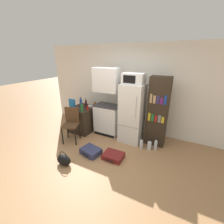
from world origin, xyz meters
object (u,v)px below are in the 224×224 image
object	(u,v)px
bottle_wine_dark	(86,104)
water_bottle_front	(156,145)
bottle_amber_beer	(95,104)
suitcase_small_flat	(113,156)
bowl	(90,106)
bottle_ketchup_red	(87,108)
bottle_green_tall	(82,108)
microwave	(134,78)
water_bottle_middle	(141,144)
bottle_blue_soda	(81,103)
refrigerator	(132,114)
suitcase_large_flat	(91,151)
handbag	(64,160)
cereal_box	(72,104)
chair	(71,121)
water_bottle_back	(149,145)
side_table	(83,119)
bookshelf	(158,112)
kitchen_hutch	(107,105)

from	to	relation	value
bottle_wine_dark	water_bottle_front	world-z (taller)	bottle_wine_dark
bottle_amber_beer	suitcase_small_flat	size ratio (longest dim) A/B	0.31
bottle_wine_dark	bowl	world-z (taller)	bottle_wine_dark
bottle_ketchup_red	bottle_green_tall	size ratio (longest dim) A/B	0.52
microwave	water_bottle_middle	xyz separation A→B (m)	(0.39, -0.27, -1.63)
bottle_amber_beer	bottle_blue_soda	size ratio (longest dim) A/B	0.50
bottle_ketchup_red	bottle_wine_dark	bearing A→B (deg)	135.49
refrigerator	suitcase_small_flat	bearing A→B (deg)	-94.10
suitcase_large_flat	handbag	distance (m)	0.67
refrigerator	bowl	world-z (taller)	refrigerator
cereal_box	water_bottle_middle	bearing A→B (deg)	1.63
microwave	water_bottle_middle	world-z (taller)	microwave
bottle_amber_beer	bottle_ketchup_red	bearing A→B (deg)	-91.67
bottle_wine_dark	cereal_box	world-z (taller)	cereal_box
chair	suitcase_small_flat	bearing A→B (deg)	-30.06
bottle_ketchup_red	suitcase_small_flat	bearing A→B (deg)	-31.57
cereal_box	handbag	distance (m)	1.78
microwave	bottle_ketchup_red	size ratio (longest dim) A/B	3.77
bottle_amber_beer	water_bottle_back	xyz separation A→B (m)	(1.91, -0.41, -0.71)
refrigerator	water_bottle_middle	world-z (taller)	refrigerator
side_table	chair	bearing A→B (deg)	-80.91
side_table	bottle_wine_dark	bearing A→B (deg)	28.68
bookshelf	bottle_wine_dark	distance (m)	2.15
refrigerator	microwave	distance (m)	0.94
refrigerator	kitchen_hutch	bearing A→B (deg)	175.86
bottle_amber_beer	suitcase_small_flat	bearing A→B (deg)	-43.05
suitcase_small_flat	water_bottle_middle	distance (m)	0.85
chair	cereal_box	bearing A→B (deg)	104.19
bottle_blue_soda	bottle_ketchup_red	bearing A→B (deg)	-24.98
cereal_box	handbag	xyz separation A→B (m)	(0.85, -1.35, -0.79)
bowl	handbag	bearing A→B (deg)	-74.79
bottle_amber_beer	water_bottle_front	bearing A→B (deg)	-9.44
side_table	bottle_green_tall	world-z (taller)	bottle_green_tall
microwave	bottle_green_tall	distance (m)	1.67
kitchen_hutch	refrigerator	xyz separation A→B (m)	(0.80, -0.06, -0.10)
bottle_blue_soda	suitcase_large_flat	bearing A→B (deg)	-44.76
suitcase_small_flat	chair	bearing A→B (deg)	169.98
bottle_ketchup_red	handbag	xyz separation A→B (m)	(0.37, -1.47, -0.70)
bottle_wine_dark	water_bottle_front	xyz separation A→B (m)	(2.23, -0.12, -0.75)
bookshelf	water_bottle_back	distance (m)	0.88
bottle_green_tall	bottle_ketchup_red	bearing A→B (deg)	79.85
chair	water_bottle_front	world-z (taller)	chair
bottle_amber_beer	water_bottle_front	size ratio (longest dim) A/B	0.46
bowl	water_bottle_back	distance (m)	2.15
bowl	suitcase_small_flat	bearing A→B (deg)	-37.85
kitchen_hutch	chair	world-z (taller)	kitchen_hutch
bottle_amber_beer	cereal_box	bearing A→B (deg)	-134.10
microwave	water_bottle_middle	size ratio (longest dim) A/B	1.88
bottle_green_tall	handbag	xyz separation A→B (m)	(0.41, -1.25, -0.76)
kitchen_hutch	bottle_green_tall	distance (m)	0.74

